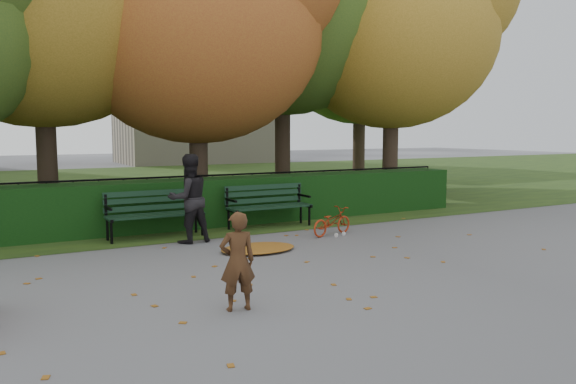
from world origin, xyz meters
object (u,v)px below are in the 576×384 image
child (238,261)px  bicycle (332,221)px  tree_c (213,10)px  tree_g (372,36)px  bench_left (154,210)px  bench_right (268,202)px  tree_e (407,20)px  adult (189,199)px

child → bicycle: size_ratio=1.10×
tree_c → child: tree_c is taller
child → tree_g: bearing=-123.8°
bench_left → bench_right: same height
tree_c → bench_right: tree_c is taller
tree_e → bench_left: 9.29m
bench_right → child: (-2.77, -4.75, 0.04)m
tree_g → child: (-10.01, -10.82, -4.81)m
tree_c → bicycle: bearing=-75.9°
bench_left → child: 4.77m
tree_c → adult: 5.34m
bench_left → adult: adult is taller
bench_right → bicycle: bench_right is taller
tree_e → adult: (-7.41, -2.87, -4.28)m
adult → tree_c: bearing=-125.7°
tree_e → tree_g: (1.81, 3.99, 0.29)m
tree_c → bench_left: 5.31m
tree_e → bench_right: 7.38m
child → bicycle: (3.44, 3.32, -0.29)m
tree_c → bicycle: 5.94m
child → adult: (0.79, 3.95, 0.24)m
bench_left → bench_right: (2.40, 0.00, 0.00)m
tree_g → adult: (-9.22, -6.86, -4.57)m
tree_c → bicycle: size_ratio=7.84×
tree_c → bicycle: (0.93, -3.70, -4.56)m
bench_right → bicycle: 1.60m
tree_g → adult: size_ratio=5.34×
tree_c → child: 8.58m
tree_e → child: (-8.20, -6.82, -4.52)m
tree_e → adult: size_ratio=5.10×
tree_e → child: tree_e is taller
tree_e → bench_left: tree_e is taller
tree_e → child: 11.59m
child → adult: size_ratio=0.70×
tree_c → bench_left: bearing=-133.4°
tree_g → adult: 12.37m
tree_g → tree_c: bearing=-153.1°
tree_g → bench_left: size_ratio=4.75×
tree_e → bench_right: tree_e is taller
bench_left → bench_right: size_ratio=1.00×
bench_right → tree_e: bearing=20.9°
child → bicycle: bearing=-127.0°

